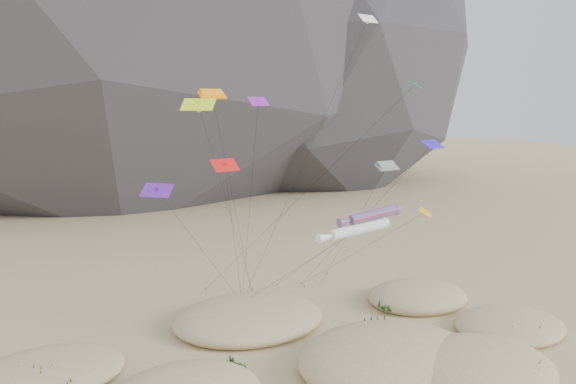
{
  "coord_description": "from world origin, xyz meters",
  "views": [
    {
      "loc": [
        -23.6,
        -32.07,
        21.28
      ],
      "look_at": [
        -0.78,
        12.0,
        13.53
      ],
      "focal_mm": 35.0,
      "sensor_mm": 36.0,
      "label": 1
    }
  ],
  "objects": [
    {
      "name": "dune_grass",
      "position": [
        -1.31,
        4.1,
        0.81
      ],
      "size": [
        42.25,
        30.65,
        1.47
      ],
      "color": "black",
      "rests_on": "ground"
    },
    {
      "name": "rainbow_tube_kite",
      "position": [
        5.76,
        8.27,
        11.48
      ],
      "size": [
        6.98,
        17.75,
        12.26
      ],
      "color": "red",
      "rests_on": "ground"
    },
    {
      "name": "kite_stakes",
      "position": [
        2.14,
        23.96,
        0.15
      ],
      "size": [
        19.54,
        6.92,
        0.3
      ],
      "color": "#3F2D1E",
      "rests_on": "ground"
    },
    {
      "name": "white_tube_kite",
      "position": [
        2.7,
        6.25,
        10.84
      ],
      "size": [
        9.19,
        15.05,
        11.57
      ],
      "color": "silver",
      "rests_on": "ground"
    },
    {
      "name": "multi_parafoil",
      "position": [
        9.11,
        10.74,
        15.37
      ],
      "size": [
        2.53,
        12.61,
        15.99
      ],
      "color": "orange",
      "rests_on": "ground"
    },
    {
      "name": "dunes",
      "position": [
        -1.61,
        3.33,
        0.71
      ],
      "size": [
        51.01,
        37.4,
        3.86
      ],
      "color": "#CCB789",
      "rests_on": "ground"
    },
    {
      "name": "orange_parafoil",
      "position": [
        -6.46,
        15.47,
        21.94
      ],
      "size": [
        8.48,
        8.84,
        22.67
      ],
      "color": "orange",
      "rests_on": "ground"
    },
    {
      "name": "delta_kites",
      "position": [
        0.75,
        11.52,
        18.28
      ],
      "size": [
        28.91,
        23.17,
        29.87
      ],
      "color": "red",
      "rests_on": "ground"
    }
  ]
}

